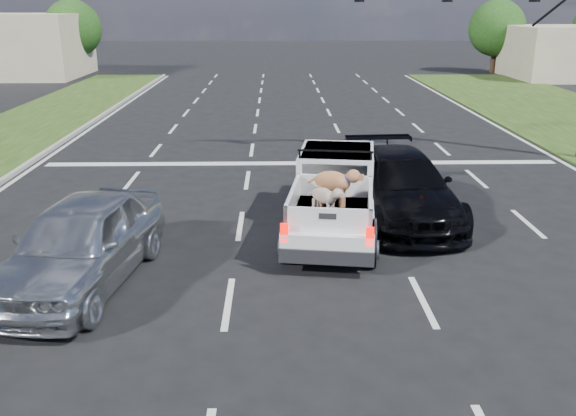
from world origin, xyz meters
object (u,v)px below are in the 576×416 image
pickup_truck (334,193)px  silver_sedan (81,243)px  black_coupe (400,186)px  traffic_signal (527,15)px

pickup_truck → silver_sedan: pickup_truck is taller
pickup_truck → black_coupe: (1.73, 0.93, -0.10)m
traffic_signal → black_coupe: size_ratio=1.67×
pickup_truck → black_coupe: size_ratio=0.98×
traffic_signal → pickup_truck: bearing=-134.7°
traffic_signal → black_coupe: (-5.00, -5.85, -3.93)m
pickup_truck → silver_sedan: (-5.03, -2.82, -0.06)m
traffic_signal → black_coupe: traffic_signal is taller
silver_sedan → black_coupe: (6.76, 3.75, -0.04)m
traffic_signal → silver_sedan: (-11.75, -9.61, -3.89)m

